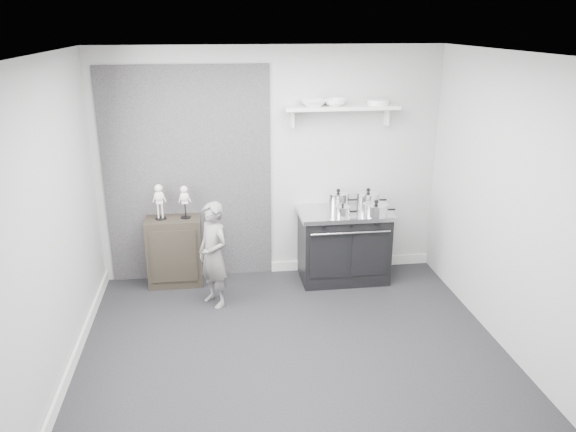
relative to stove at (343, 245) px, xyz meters
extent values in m
plane|color=black|center=(-0.83, -1.48, -0.43)|extent=(4.00, 4.00, 0.00)
cube|color=#A9A8A6|center=(-0.83, 0.32, 0.92)|extent=(4.00, 0.02, 2.70)
cube|color=#A9A8A6|center=(-0.83, -3.28, 0.92)|extent=(4.00, 0.02, 2.70)
cube|color=#A9A8A6|center=(-2.83, -1.48, 0.92)|extent=(0.02, 3.60, 2.70)
cube|color=#A9A8A6|center=(1.17, -1.48, 0.92)|extent=(0.02, 3.60, 2.70)
cube|color=silver|center=(-0.83, -1.48, 2.27)|extent=(4.00, 3.60, 0.02)
cube|color=black|center=(-1.78, 0.31, 0.82)|extent=(1.90, 0.02, 2.50)
cube|color=silver|center=(0.17, 0.30, -0.37)|extent=(2.00, 0.03, 0.12)
cube|color=silver|center=(-2.81, -1.48, -0.37)|extent=(0.03, 3.60, 0.12)
cube|color=silver|center=(-0.03, 0.19, 1.59)|extent=(1.30, 0.26, 0.04)
cube|color=silver|center=(-0.58, 0.26, 1.47)|extent=(0.03, 0.12, 0.20)
cube|color=silver|center=(0.52, 0.26, 1.47)|extent=(0.03, 0.12, 0.20)
cube|color=black|center=(0.00, 0.00, -0.03)|extent=(1.01, 0.61, 0.81)
cube|color=silver|center=(0.00, 0.00, 0.40)|extent=(1.07, 0.65, 0.05)
cube|color=black|center=(-0.24, -0.30, -0.01)|extent=(0.42, 0.02, 0.53)
cube|color=black|center=(0.24, -0.30, -0.01)|extent=(0.42, 0.02, 0.53)
cylinder|color=silver|center=(0.00, -0.33, 0.27)|extent=(0.91, 0.02, 0.02)
cylinder|color=black|center=(-0.30, -0.31, 0.36)|extent=(0.04, 0.03, 0.04)
cylinder|color=black|center=(0.00, -0.31, 0.36)|extent=(0.04, 0.03, 0.04)
cylinder|color=black|center=(0.30, -0.31, 0.36)|extent=(0.04, 0.03, 0.04)
cube|color=black|center=(-1.98, 0.13, -0.03)|extent=(0.62, 0.36, 0.81)
imported|color=slate|center=(-1.53, -0.45, 0.15)|extent=(0.47, 0.51, 1.17)
cylinder|color=silver|center=(-0.05, 0.14, 0.51)|extent=(0.26, 0.26, 0.17)
cylinder|color=silver|center=(-0.05, 0.14, 0.60)|extent=(0.26, 0.26, 0.02)
sphere|color=black|center=(-0.05, 0.14, 0.63)|extent=(0.05, 0.05, 0.05)
cylinder|color=black|center=(0.12, 0.14, 0.51)|extent=(0.10, 0.02, 0.02)
cylinder|color=silver|center=(0.29, 0.08, 0.51)|extent=(0.27, 0.27, 0.18)
cylinder|color=silver|center=(0.29, 0.08, 0.61)|extent=(0.28, 0.28, 0.02)
sphere|color=black|center=(0.29, 0.08, 0.64)|extent=(0.05, 0.05, 0.05)
cylinder|color=black|center=(0.47, 0.08, 0.51)|extent=(0.10, 0.02, 0.02)
cylinder|color=silver|center=(0.31, -0.20, 0.49)|extent=(0.27, 0.27, 0.12)
cylinder|color=silver|center=(0.31, -0.20, 0.55)|extent=(0.28, 0.28, 0.01)
sphere|color=black|center=(0.31, -0.20, 0.59)|extent=(0.05, 0.05, 0.05)
cylinder|color=black|center=(0.49, -0.20, 0.49)|extent=(0.10, 0.02, 0.02)
cylinder|color=silver|center=(-0.07, -0.18, 0.48)|extent=(0.17, 0.17, 0.10)
cylinder|color=silver|center=(-0.07, -0.18, 0.54)|extent=(0.18, 0.18, 0.01)
sphere|color=black|center=(-0.07, -0.18, 0.56)|extent=(0.03, 0.03, 0.03)
cylinder|color=black|center=(0.06, -0.18, 0.48)|extent=(0.10, 0.02, 0.02)
imported|color=white|center=(-0.35, 0.19, 1.64)|extent=(0.29, 0.29, 0.07)
imported|color=white|center=(-0.11, 0.19, 1.65)|extent=(0.25, 0.25, 0.08)
cylinder|color=white|center=(0.39, 0.19, 1.64)|extent=(0.25, 0.25, 0.06)
camera|label=1|loc=(-1.48, -6.02, 2.52)|focal=35.00mm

